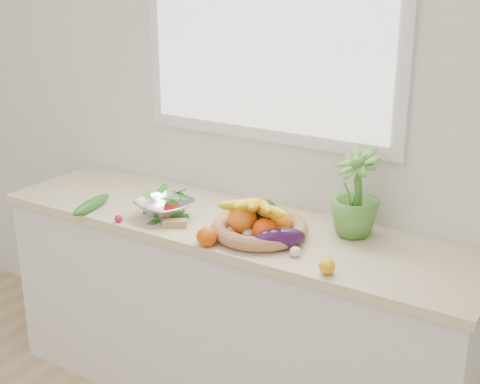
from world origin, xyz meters
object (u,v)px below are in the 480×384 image
Objects in this scene: apple at (171,208)px; colander_with_spinach at (165,204)px; eggplant at (278,239)px; cucumber at (91,205)px; potted_herb at (355,192)px; fruit_basket at (259,223)px.

colander_with_spinach reaches higher than apple.
apple is 0.32× the size of eggplant.
eggplant is 0.79× the size of cucumber.
potted_herb is (1.12, 0.37, 0.17)m from cucumber.
cucumber is at bearing -175.38° from eggplant.
potted_herb is at bearing 18.22° from colander_with_spinach.
fruit_basket is (-0.14, 0.08, 0.01)m from eggplant.
apple is 0.82m from potted_herb.
eggplant is at bearing -3.17° from colander_with_spinach.
colander_with_spinach is (-0.01, -0.03, 0.03)m from apple.
potted_herb is at bearing 56.87° from eggplant.
colander_with_spinach reaches higher than eggplant.
apple is 0.14× the size of fruit_basket.
fruit_basket is at bearing 150.20° from eggplant.
eggplant is 0.16m from fruit_basket.
eggplant is at bearing -6.05° from apple.
cucumber is (-0.93, -0.08, -0.02)m from eggplant.
fruit_basket is 0.46m from colander_with_spinach.
apple is at bearing -163.40° from potted_herb.
potted_herb is (0.19, 0.29, 0.15)m from eggplant.
fruit_basket is at bearing 5.77° from colander_with_spinach.
eggplant is at bearing -29.80° from fruit_basket.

